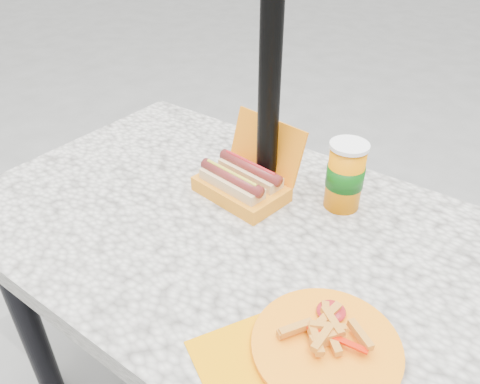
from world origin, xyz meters
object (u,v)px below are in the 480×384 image
Objects in this scene: umbrella_pole at (271,49)px; hotdog_box at (243,181)px; soda_cup at (345,176)px; fries_plate at (321,345)px.

hotdog_box is at bearing -120.25° from umbrella_pole.
umbrella_pole is 13.28× the size of soda_cup.
hotdog_box is 1.42× the size of soda_cup.
umbrella_pole reaches higher than fries_plate.
hotdog_box reaches higher than fries_plate.
umbrella_pole reaches higher than hotdog_box.
umbrella_pole is at bearing -165.50° from soda_cup.
fries_plate is at bearing -45.34° from umbrella_pole.
soda_cup is (-0.16, 0.39, 0.07)m from fries_plate.
soda_cup is (0.18, 0.05, -0.27)m from umbrella_pole.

